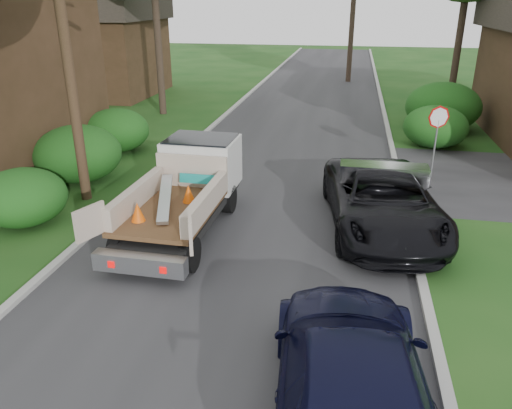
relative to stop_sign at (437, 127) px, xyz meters
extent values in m
plane|color=#154012|center=(-5.20, -9.00, -1.78)|extent=(120.00, 120.00, 0.00)
cube|color=#28282B|center=(-5.20, 1.00, -1.77)|extent=(8.00, 90.00, 0.02)
cube|color=#9E9E99|center=(-9.30, 1.00, -1.72)|extent=(0.20, 90.00, 0.12)
cube|color=#9E9E99|center=(-1.10, 1.00, -1.72)|extent=(0.20, 90.00, 0.12)
cylinder|color=slate|center=(0.00, 0.00, -0.78)|extent=(0.06, 0.06, 2.00)
cylinder|color=#B20A0A|center=(0.00, 0.00, 0.32)|extent=(0.71, 0.32, 0.76)
cylinder|color=#382619|center=(-10.70, -4.00, 3.22)|extent=(0.30, 0.30, 10.00)
cube|color=#382616|center=(-18.70, 13.00, 0.47)|extent=(7.00, 7.00, 4.50)
cube|color=#332B26|center=(-18.70, 13.00, 3.42)|extent=(7.56, 7.56, 1.40)
ellipsoid|color=#114A15|center=(-11.40, -6.00, -1.01)|extent=(2.34, 2.34, 1.53)
ellipsoid|color=#114A15|center=(-11.70, -2.50, -0.84)|extent=(2.86, 2.86, 1.87)
ellipsoid|color=#114A15|center=(-12.00, 1.00, -0.93)|extent=(2.60, 2.60, 1.70)
ellipsoid|color=#114A15|center=(0.60, 4.00, -0.93)|extent=(2.60, 2.60, 1.70)
ellipsoid|color=#114A15|center=(1.30, 7.00, -0.67)|extent=(3.38, 3.38, 2.21)
cylinder|color=#2D2119|center=(-12.70, 8.00, 2.72)|extent=(0.36, 0.36, 9.00)
cylinder|color=#2D2119|center=(2.30, 11.00, 2.47)|extent=(0.36, 0.36, 8.50)
cylinder|color=#2D2119|center=(-3.20, 21.00, 3.72)|extent=(0.36, 0.36, 11.00)
cylinder|color=black|center=(-7.83, -4.18, -1.37)|extent=(0.29, 0.82, 0.81)
cylinder|color=black|center=(-6.12, -4.22, -1.37)|extent=(0.29, 0.82, 0.81)
cylinder|color=black|center=(-7.90, -7.60, -1.37)|extent=(0.29, 0.82, 0.81)
cylinder|color=black|center=(-6.19, -7.64, -1.37)|extent=(0.29, 0.82, 0.81)
cube|color=black|center=(-7.00, -5.82, -1.22)|extent=(1.91, 5.26, 0.22)
cube|color=silver|center=(-6.96, -3.93, -0.43)|extent=(2.01, 1.66, 1.40)
cube|color=black|center=(-6.96, -3.93, 0.07)|extent=(1.88, 1.52, 0.50)
cube|color=#472D19|center=(-7.02, -6.45, -0.88)|extent=(2.05, 3.28, 0.11)
cube|color=beige|center=(-6.98, -4.83, -0.38)|extent=(1.98, 0.13, 0.90)
cube|color=beige|center=(-7.92, -6.43, -0.56)|extent=(0.29, 3.06, 0.54)
cube|color=beige|center=(-6.12, -6.47, -0.56)|extent=(0.29, 3.06, 0.54)
cube|color=silver|center=(-7.06, -8.39, -1.28)|extent=(2.08, 0.36, 0.41)
cube|color=#B20505|center=(-7.65, -8.54, -1.28)|extent=(0.14, 0.04, 0.14)
cube|color=#B20505|center=(-6.48, -8.56, -1.28)|extent=(0.14, 0.04, 0.14)
cube|color=beige|center=(-8.18, -8.23, -0.47)|extent=(0.36, 0.78, 0.72)
cube|color=beige|center=(-5.93, -8.27, -0.47)|extent=(0.33, 0.79, 0.72)
cube|color=silver|center=(-7.20, -6.36, -0.57)|extent=(0.93, 2.31, 0.41)
cone|color=#F2590A|center=(-7.53, -7.25, -0.60)|extent=(0.33, 0.33, 0.45)
cone|color=#F2590A|center=(-6.74, -5.92, -0.60)|extent=(0.33, 0.33, 0.45)
cube|color=#148C84|center=(-6.76, -5.06, -0.51)|extent=(0.99, 0.11, 0.25)
imported|color=black|center=(-1.89, -4.50, -0.97)|extent=(3.48, 6.14, 1.62)
imported|color=black|center=(-2.60, -11.50, -0.98)|extent=(2.68, 5.63, 1.59)
camera|label=1|loc=(-2.89, -17.08, 3.96)|focal=35.00mm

